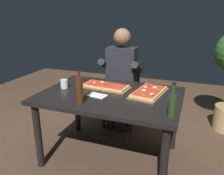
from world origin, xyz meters
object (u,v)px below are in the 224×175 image
dining_table (110,102)px  tumbler_near_camera (64,84)px  oil_bottle_amber (172,104)px  pizza_rectangular_left (149,92)px  wine_bottle_dark (79,90)px  pizza_rectangular_front (106,86)px  diner_chair (123,90)px  seated_diner (121,74)px

dining_table → tumbler_near_camera: bearing=-179.2°
dining_table → tumbler_near_camera: 0.55m
oil_bottle_amber → tumbler_near_camera: oil_bottle_amber is taller
pizza_rectangular_left → wine_bottle_dark: wine_bottle_dark is taller
pizza_rectangular_front → diner_chair: (-0.02, 0.70, -0.27)m
seated_diner → diner_chair: bearing=90.0°
oil_bottle_amber → dining_table: bearing=152.8°
pizza_rectangular_front → oil_bottle_amber: oil_bottle_amber is taller
tumbler_near_camera → seated_diner: size_ratio=0.07×
wine_bottle_dark → seated_diner: size_ratio=0.24×
dining_table → wine_bottle_dark: bearing=-116.3°
oil_bottle_amber → diner_chair: 1.46m
dining_table → seated_diner: (-0.13, 0.74, 0.10)m
pizza_rectangular_left → seated_diner: seated_diner is taller
tumbler_near_camera → oil_bottle_amber: bearing=-15.3°
pizza_rectangular_front → oil_bottle_amber: 0.89m
tumbler_near_camera → dining_table: bearing=0.8°
seated_diner → pizza_rectangular_left: bearing=-50.5°
dining_table → seated_diner: 0.75m
pizza_rectangular_front → wine_bottle_dark: size_ratio=1.67×
seated_diner → wine_bottle_dark: bearing=-91.6°
pizza_rectangular_front → diner_chair: 0.76m
oil_bottle_amber → tumbler_near_camera: size_ratio=3.00×
tumbler_near_camera → wine_bottle_dark: bearing=-41.7°
diner_chair → pizza_rectangular_left: bearing=-55.4°
wine_bottle_dark → pizza_rectangular_front: bearing=83.8°
pizza_rectangular_left → oil_bottle_amber: bearing=-59.3°
wine_bottle_dark → dining_table: bearing=63.7°
pizza_rectangular_left → diner_chair: (-0.50, 0.73, -0.27)m
pizza_rectangular_left → oil_bottle_amber: oil_bottle_amber is taller
pizza_rectangular_front → wine_bottle_dark: bearing=-96.2°
pizza_rectangular_left → seated_diner: (-0.50, 0.61, -0.02)m
pizza_rectangular_front → dining_table: bearing=-53.6°
pizza_rectangular_front → pizza_rectangular_left: 0.48m
pizza_rectangular_front → wine_bottle_dark: (-0.05, -0.48, 0.11)m
oil_bottle_amber → diner_chair: oil_bottle_amber is taller
dining_table → diner_chair: size_ratio=1.61×
wine_bottle_dark → tumbler_near_camera: size_ratio=3.44×
pizza_rectangular_left → pizza_rectangular_front: bearing=177.1°
pizza_rectangular_left → diner_chair: 0.93m
wine_bottle_dark → diner_chair: size_ratio=0.37×
wine_bottle_dark → pizza_rectangular_left: bearing=40.8°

